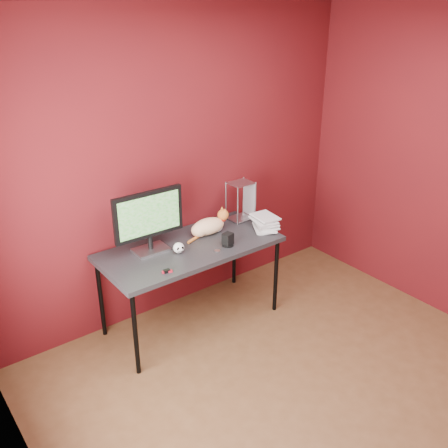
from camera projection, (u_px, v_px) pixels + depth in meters
room at (339, 218)px, 2.91m from camera, size 3.52×3.52×2.61m
desk at (191, 251)px, 4.13m from camera, size 1.50×0.70×0.75m
monitor at (149, 219)px, 3.91m from camera, size 0.59×0.19×0.51m
cat at (209, 226)px, 4.28m from camera, size 0.45×0.18×0.21m
skull_mug at (179, 248)px, 3.97m from camera, size 0.09×0.09×0.09m
speaker at (228, 240)px, 4.09m from camera, size 0.10×0.10×0.11m
book_stack at (256, 163)px, 4.15m from camera, size 0.28×0.30×1.22m
wire_rack at (241, 201)px, 4.53m from camera, size 0.22×0.18×0.36m
pocket_knife at (167, 272)px, 3.70m from camera, size 0.08×0.05×0.02m
black_gadget at (167, 271)px, 3.70m from camera, size 0.05×0.03×0.02m
washer at (217, 251)px, 4.02m from camera, size 0.05×0.05×0.00m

